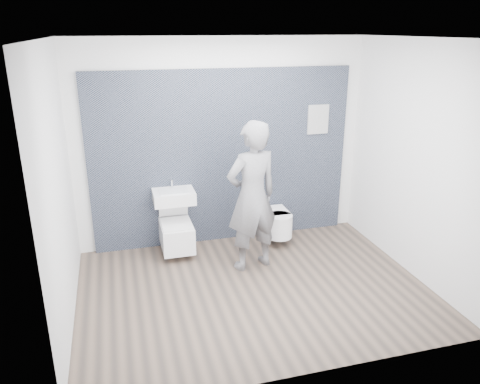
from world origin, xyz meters
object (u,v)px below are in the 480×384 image
object	(u,v)px
toilet_square	(176,234)
toilet_rounded	(277,223)
visitor	(252,197)
washbasin	(174,196)

from	to	relation	value
toilet_square	toilet_rounded	xyz separation A→B (m)	(1.42, -0.01, 0.00)
toilet_square	visitor	distance (m)	1.24
toilet_rounded	visitor	distance (m)	1.04
toilet_rounded	toilet_square	bearing A→B (deg)	179.55
washbasin	visitor	size ratio (longest dim) A/B	0.29
toilet_square	visitor	bearing A→B (deg)	-34.87
toilet_rounded	washbasin	bearing A→B (deg)	175.84
washbasin	toilet_square	distance (m)	0.51
toilet_square	visitor	size ratio (longest dim) A/B	0.41
washbasin	visitor	bearing A→B (deg)	-38.76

